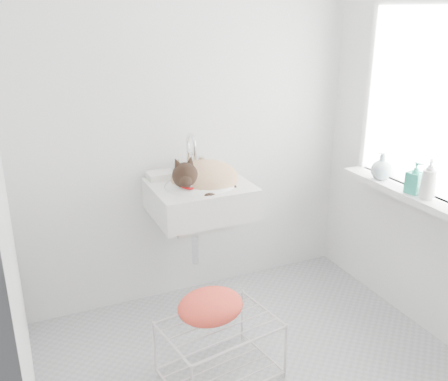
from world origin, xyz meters
name	(u,v)px	position (x,y,z in m)	size (l,w,h in m)	color
floor	(262,376)	(0.00, 0.00, 0.00)	(2.20, 2.00, 0.02)	#AAABAE
back_wall	(190,109)	(0.00, 1.00, 1.25)	(2.20, 0.02, 2.50)	white
left_wall	(1,181)	(-1.10, 0.00, 1.25)	(0.02, 2.00, 2.50)	white
window_glass	(423,101)	(1.09, 0.20, 1.35)	(0.01, 0.80, 1.00)	white
window_frame	(421,101)	(1.07, 0.20, 1.35)	(0.04, 0.90, 1.10)	white
windowsill	(401,190)	(1.01, 0.20, 0.83)	(0.16, 0.88, 0.04)	white
sink	(200,184)	(-0.04, 0.74, 0.85)	(0.58, 0.51, 0.23)	white
faucet	(189,154)	(-0.04, 0.92, 0.99)	(0.21, 0.15, 0.21)	silver
cat	(203,178)	(-0.03, 0.72, 0.89)	(0.45, 0.37, 0.27)	tan
wire_rack	(220,353)	(-0.20, 0.09, 0.15)	(0.55, 0.39, 0.33)	silver
towel	(211,314)	(-0.23, 0.14, 0.36)	(0.35, 0.25, 0.14)	orange
bottle_a	(426,199)	(1.00, 0.00, 0.85)	(0.07, 0.07, 0.19)	silver
bottle_b	(413,193)	(1.00, 0.10, 0.85)	(0.08, 0.08, 0.18)	teal
bottle_c	(380,179)	(1.00, 0.37, 0.85)	(0.13, 0.13, 0.16)	silver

